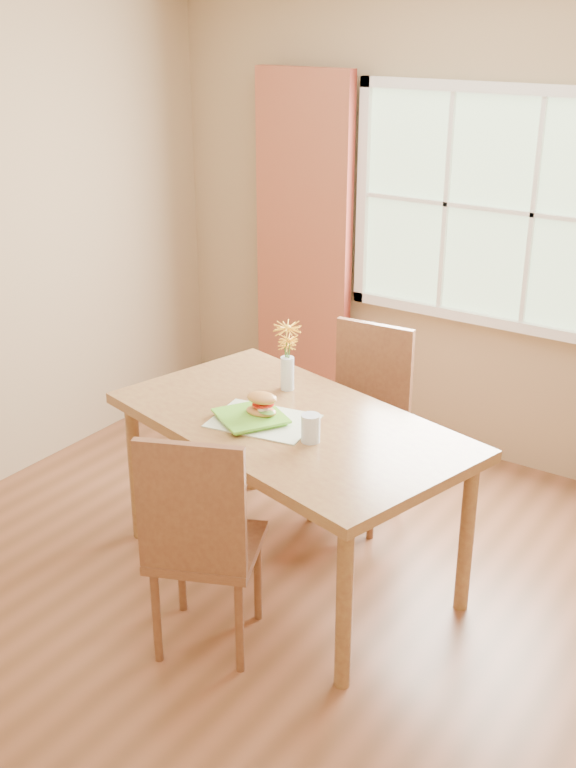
{
  "coord_description": "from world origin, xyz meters",
  "views": [
    {
      "loc": [
        1.81,
        -2.8,
        2.52
      ],
      "look_at": [
        -0.2,
        0.19,
        1.0
      ],
      "focal_mm": 42.0,
      "sensor_mm": 36.0,
      "label": 1
    }
  ],
  "objects_px": {
    "chair_near": "(200,537)",
    "chair_far": "(364,413)",
    "croissant_sandwich": "(262,404)",
    "flower_vase": "(287,350)",
    "dining_table": "(290,436)",
    "water_glass": "(311,429)"
  },
  "relations": [
    {
      "from": "chair_far",
      "to": "flower_vase",
      "type": "height_order",
      "value": "flower_vase"
    },
    {
      "from": "chair_near",
      "to": "croissant_sandwich",
      "type": "xyz_separation_m",
      "value": [
        -0.15,
        0.64,
        0.31
      ]
    },
    {
      "from": "flower_vase",
      "to": "chair_near",
      "type": "bearing_deg",
      "value": -76.19
    },
    {
      "from": "croissant_sandwich",
      "to": "flower_vase",
      "type": "bearing_deg",
      "value": 98.66
    },
    {
      "from": "chair_near",
      "to": "chair_far",
      "type": "bearing_deg",
      "value": 68.45
    },
    {
      "from": "water_glass",
      "to": "flower_vase",
      "type": "height_order",
      "value": "flower_vase"
    },
    {
      "from": "dining_table",
      "to": "flower_vase",
      "type": "distance_m",
      "value": 0.46
    },
    {
      "from": "chair_far",
      "to": "croissant_sandwich",
      "type": "height_order",
      "value": "chair_far"
    },
    {
      "from": "water_glass",
      "to": "chair_far",
      "type": "bearing_deg",
      "value": 103.29
    },
    {
      "from": "chair_far",
      "to": "dining_table",
      "type": "bearing_deg",
      "value": -93.95
    },
    {
      "from": "dining_table",
      "to": "flower_vase",
      "type": "relative_size",
      "value": 5.35
    },
    {
      "from": "dining_table",
      "to": "chair_far",
      "type": "distance_m",
      "value": 0.73
    },
    {
      "from": "dining_table",
      "to": "croissant_sandwich",
      "type": "distance_m",
      "value": 0.2
    },
    {
      "from": "flower_vase",
      "to": "croissant_sandwich",
      "type": "bearing_deg",
      "value": -74.53
    },
    {
      "from": "croissant_sandwich",
      "to": "water_glass",
      "type": "xyz_separation_m",
      "value": [
        0.3,
        -0.06,
        -0.01
      ]
    },
    {
      "from": "water_glass",
      "to": "flower_vase",
      "type": "distance_m",
      "value": 0.6
    },
    {
      "from": "chair_near",
      "to": "chair_far",
      "type": "distance_m",
      "value": 1.41
    },
    {
      "from": "dining_table",
      "to": "water_glass",
      "type": "height_order",
      "value": "water_glass"
    },
    {
      "from": "chair_near",
      "to": "chair_far",
      "type": "relative_size",
      "value": 1.01
    },
    {
      "from": "croissant_sandwich",
      "to": "water_glass",
      "type": "bearing_deg",
      "value": -18.94
    },
    {
      "from": "dining_table",
      "to": "chair_near",
      "type": "bearing_deg",
      "value": -72.64
    },
    {
      "from": "flower_vase",
      "to": "chair_far",
      "type": "bearing_deg",
      "value": 64.45
    }
  ]
}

